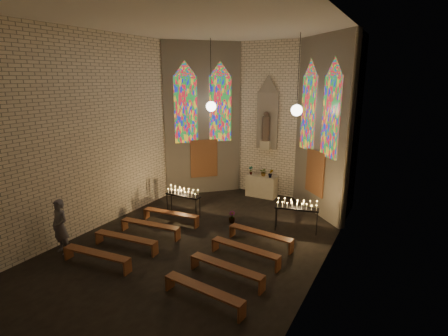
{
  "coord_description": "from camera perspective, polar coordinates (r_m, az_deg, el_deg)",
  "views": [
    {
      "loc": [
        5.9,
        -9.06,
        5.42
      ],
      "look_at": [
        0.13,
        1.54,
        2.28
      ],
      "focal_mm": 28.0,
      "sensor_mm": 36.0,
      "label": 1
    }
  ],
  "objects": [
    {
      "name": "votive_stand_right",
      "position": [
        12.78,
        11.82,
        -6.11
      ],
      "size": [
        1.59,
        0.68,
        1.13
      ],
      "rotation": [
        0.0,
        0.0,
        0.21
      ],
      "color": "black",
      "rests_on": "ground"
    },
    {
      "name": "floor",
      "position": [
        12.09,
        -4.12,
        -12.1
      ],
      "size": [
        12.0,
        12.0,
        0.0
      ],
      "primitive_type": "plane",
      "color": "black",
      "rests_on": "ground"
    },
    {
      "name": "room",
      "position": [
        13.86,
        3.18,
        7.49
      ],
      "size": [
        8.22,
        12.43,
        7.0
      ],
      "color": "beige",
      "rests_on": "ground"
    },
    {
      "name": "votive_stand_left",
      "position": [
        14.03,
        -6.72,
        -4.13
      ],
      "size": [
        1.5,
        0.37,
        1.1
      ],
      "rotation": [
        0.0,
        0.0,
        -0.01
      ],
      "color": "black",
      "rests_on": "ground"
    },
    {
      "name": "pew_left_0",
      "position": [
        13.6,
        -8.7,
        -7.46
      ],
      "size": [
        2.3,
        0.54,
        0.44
      ],
      "rotation": [
        0.0,
        0.0,
        0.1
      ],
      "color": "brown",
      "rests_on": "ground"
    },
    {
      "name": "flower_vase_left",
      "position": [
        16.4,
        4.41,
        -0.38
      ],
      "size": [
        0.23,
        0.17,
        0.4
      ],
      "primitive_type": "imported",
      "rotation": [
        0.0,
        0.0,
        -0.14
      ],
      "color": "#4C723F",
      "rests_on": "altar"
    },
    {
      "name": "pew_left_2",
      "position": [
        11.95,
        -15.76,
        -11.07
      ],
      "size": [
        2.3,
        0.54,
        0.44
      ],
      "rotation": [
        0.0,
        0.0,
        0.1
      ],
      "color": "brown",
      "rests_on": "ground"
    },
    {
      "name": "pew_right_2",
      "position": [
        9.96,
        0.39,
        -15.97
      ],
      "size": [
        2.3,
        0.54,
        0.44
      ],
      "rotation": [
        0.0,
        0.0,
        -0.1
      ],
      "color": "brown",
      "rests_on": "ground"
    },
    {
      "name": "flower_vase_right",
      "position": [
        15.96,
        7.63,
        -0.89
      ],
      "size": [
        0.27,
        0.25,
        0.4
      ],
      "primitive_type": "imported",
      "rotation": [
        0.0,
        0.0,
        0.39
      ],
      "color": "#4C723F",
      "rests_on": "altar"
    },
    {
      "name": "visitor",
      "position": [
        12.22,
        -25.17,
        -8.67
      ],
      "size": [
        0.67,
        0.47,
        1.77
      ],
      "primitive_type": "imported",
      "rotation": [
        0.0,
        0.0,
        -0.07
      ],
      "color": "#52515C",
      "rests_on": "ground"
    },
    {
      "name": "altar",
      "position": [
        16.41,
        6.15,
        -2.95
      ],
      "size": [
        1.4,
        0.6,
        1.0
      ],
      "primitive_type": "cube",
      "color": "beige",
      "rests_on": "ground"
    },
    {
      "name": "pew_right_1",
      "position": [
        10.9,
        3.45,
        -13.13
      ],
      "size": [
        2.3,
        0.54,
        0.44
      ],
      "rotation": [
        0.0,
        0.0,
        -0.1
      ],
      "color": "brown",
      "rests_on": "ground"
    },
    {
      "name": "flower_vase_center",
      "position": [
        16.18,
        6.51,
        -0.66
      ],
      "size": [
        0.36,
        0.31,
        0.39
      ],
      "primitive_type": "imported",
      "rotation": [
        0.0,
        0.0,
        0.02
      ],
      "color": "#4C723F",
      "rests_on": "altar"
    },
    {
      "name": "pew_right_3",
      "position": [
        9.08,
        -3.4,
        -19.32
      ],
      "size": [
        2.3,
        0.54,
        0.44
      ],
      "rotation": [
        0.0,
        0.0,
        -0.1
      ],
      "color": "brown",
      "rests_on": "ground"
    },
    {
      "name": "pew_right_0",
      "position": [
        11.89,
        5.96,
        -10.72
      ],
      "size": [
        2.3,
        0.54,
        0.44
      ],
      "rotation": [
        0.0,
        0.0,
        -0.1
      ],
      "color": "brown",
      "rests_on": "ground"
    },
    {
      "name": "pew_left_1",
      "position": [
        12.75,
        -11.98,
        -9.17
      ],
      "size": [
        2.3,
        0.54,
        0.44
      ],
      "rotation": [
        0.0,
        0.0,
        0.1
      ],
      "color": "brown",
      "rests_on": "ground"
    },
    {
      "name": "pew_left_3",
      "position": [
        11.23,
        -20.11,
        -13.18
      ],
      "size": [
        2.3,
        0.54,
        0.44
      ],
      "rotation": [
        0.0,
        0.0,
        0.1
      ],
      "color": "brown",
      "rests_on": "ground"
    },
    {
      "name": "aisle_flower_pot",
      "position": [
        13.51,
        1.3,
        -8.01
      ],
      "size": [
        0.29,
        0.29,
        0.46
      ],
      "primitive_type": "imported",
      "rotation": [
        0.0,
        0.0,
        0.11
      ],
      "color": "#4C723F",
      "rests_on": "ground"
    }
  ]
}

